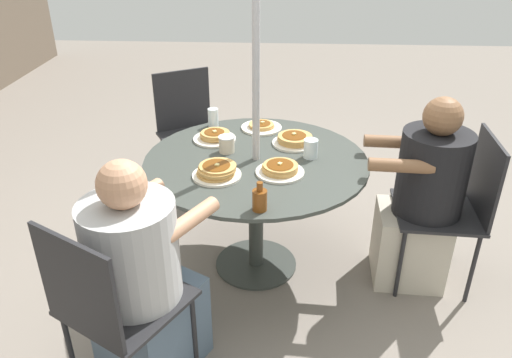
{
  "coord_description": "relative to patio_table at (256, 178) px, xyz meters",
  "views": [
    {
      "loc": [
        -2.49,
        -0.14,
        1.94
      ],
      "look_at": [
        0.0,
        0.0,
        0.61
      ],
      "focal_mm": 35.0,
      "sensor_mm": 36.0,
      "label": 1
    }
  ],
  "objects": [
    {
      "name": "pancake_plate_b",
      "position": [
        0.21,
        -0.21,
        0.15
      ],
      "size": [
        0.26,
        0.26,
        0.07
      ],
      "color": "silver",
      "rests_on": "patio_table"
    },
    {
      "name": "patio_chair_east",
      "position": [
        -0.97,
        0.55,
        -0.08
      ],
      "size": [
        0.62,
        0.62,
        0.92
      ],
      "rotation": [
        0.0,
        0.0,
        -2.09
      ],
      "color": "#232326",
      "rests_on": "ground"
    },
    {
      "name": "ground_plane",
      "position": [
        0.0,
        0.0,
        -0.61
      ],
      "size": [
        12.0,
        12.0,
        0.0
      ],
      "primitive_type": "plane",
      "color": "gray"
    },
    {
      "name": "diner_east",
      "position": [
        -0.81,
        0.46,
        -0.11
      ],
      "size": [
        0.63,
        0.59,
        1.11
      ],
      "rotation": [
        0.0,
        0.0,
        -2.09
      ],
      "color": "slate",
      "rests_on": "ground"
    },
    {
      "name": "syrup_bottle",
      "position": [
        -0.53,
        -0.05,
        0.18
      ],
      "size": [
        0.09,
        0.07,
        0.14
      ],
      "color": "brown",
      "rests_on": "patio_table"
    },
    {
      "name": "pancake_plate_e",
      "position": [
        -0.17,
        -0.14,
        0.15
      ],
      "size": [
        0.26,
        0.26,
        0.06
      ],
      "color": "silver",
      "rests_on": "patio_table"
    },
    {
      "name": "drinking_glass_b",
      "position": [
        0.04,
        -0.3,
        0.18
      ],
      "size": [
        0.08,
        0.08,
        0.11
      ],
      "primitive_type": "cylinder",
      "color": "silver",
      "rests_on": "patio_table"
    },
    {
      "name": "patio_chair_south",
      "position": [
        -0.06,
        -1.11,
        -0.08
      ],
      "size": [
        0.48,
        0.48,
        0.92
      ],
      "rotation": [
        0.0,
        0.0,
        -0.06
      ],
      "color": "#232326",
      "rests_on": "ground"
    },
    {
      "name": "diner_south",
      "position": [
        -0.05,
        -0.93,
        -0.1
      ],
      "size": [
        0.39,
        0.56,
        1.13
      ],
      "rotation": [
        0.0,
        0.0,
        -0.06
      ],
      "color": "beige",
      "rests_on": "ground"
    },
    {
      "name": "pancake_plate_a",
      "position": [
        0.25,
        0.26,
        0.15
      ],
      "size": [
        0.26,
        0.26,
        0.06
      ],
      "color": "silver",
      "rests_on": "patio_table"
    },
    {
      "name": "coffee_cup",
      "position": [
        0.08,
        0.17,
        0.17
      ],
      "size": [
        0.09,
        0.09,
        0.1
      ],
      "color": "beige",
      "rests_on": "patio_table"
    },
    {
      "name": "patio_chair_north",
      "position": [
        0.96,
        0.56,
        -0.08
      ],
      "size": [
        0.62,
        0.62,
        0.92
      ],
      "rotation": [
        0.0,
        0.0,
        -4.19
      ],
      "color": "#232326",
      "rests_on": "ground"
    },
    {
      "name": "patio_table",
      "position": [
        0.0,
        0.0,
        0.0
      ],
      "size": [
        1.25,
        1.25,
        0.73
      ],
      "color": "#383D38",
      "rests_on": "ground"
    },
    {
      "name": "pancake_plate_d",
      "position": [
        -0.22,
        0.19,
        0.15
      ],
      "size": [
        0.26,
        0.26,
        0.08
      ],
      "color": "silver",
      "rests_on": "patio_table"
    },
    {
      "name": "umbrella_pole",
      "position": [
        0.0,
        0.0,
        0.54
      ],
      "size": [
        0.04,
        0.04,
        2.3
      ],
      "primitive_type": "cylinder",
      "color": "#ADADB2",
      "rests_on": "ground"
    },
    {
      "name": "pancake_plate_c",
      "position": [
        0.44,
        -0.01,
        0.14
      ],
      "size": [
        0.26,
        0.26,
        0.05
      ],
      "color": "silver",
      "rests_on": "patio_table"
    },
    {
      "name": "drinking_glass_a",
      "position": [
        0.46,
        0.3,
        0.18
      ],
      "size": [
        0.07,
        0.07,
        0.12
      ],
      "primitive_type": "cylinder",
      "color": "silver",
      "rests_on": "patio_table"
    }
  ]
}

